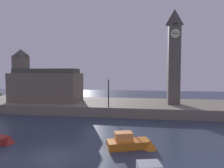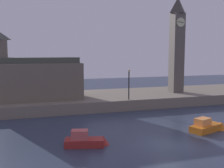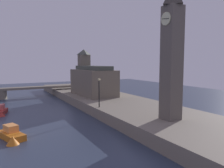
% 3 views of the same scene
% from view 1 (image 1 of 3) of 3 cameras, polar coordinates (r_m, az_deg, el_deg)
% --- Properties ---
extents(ground_plane, '(120.00, 120.00, 0.00)m').
position_cam_1_polar(ground_plane, '(17.66, -16.07, -19.11)').
color(ground_plane, '#2D384C').
extents(far_embankment, '(70.00, 12.00, 1.50)m').
position_cam_1_polar(far_embankment, '(35.96, -2.45, -6.21)').
color(far_embankment, slate).
rests_on(far_embankment, ground).
extents(clock_tower, '(2.06, 2.12, 15.35)m').
position_cam_1_polar(clock_tower, '(34.40, 17.18, 7.68)').
color(clock_tower, '#5B544C').
rests_on(clock_tower, far_embankment).
extents(parliament_hall, '(12.15, 5.65, 9.44)m').
position_cam_1_polar(parliament_hall, '(38.28, -18.83, -0.16)').
color(parliament_hall, '#6B6051').
rests_on(parliament_hall, far_embankment).
extents(streetlamp, '(0.36, 0.36, 4.25)m').
position_cam_1_polar(streetlamp, '(30.11, -1.00, -1.59)').
color(streetlamp, black).
rests_on(streetlamp, far_embankment).
extents(boat_patrol_orange, '(4.78, 2.70, 1.49)m').
position_cam_1_polar(boat_patrol_orange, '(18.59, 6.00, -16.29)').
color(boat_patrol_orange, orange).
rests_on(boat_patrol_orange, ground).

